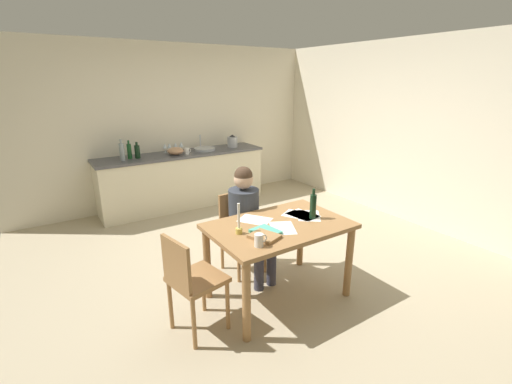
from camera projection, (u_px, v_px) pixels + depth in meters
ground_plane at (257, 260)px, 4.14m from camera, size 5.20×5.20×0.04m
wall_back at (172, 126)px, 5.81m from camera, size 5.20×0.12×2.60m
wall_right at (405, 132)px, 5.08m from camera, size 0.12×5.20×2.60m
kitchen_counter at (184, 179)px, 5.78m from camera, size 2.73×0.64×0.90m
dining_table at (279, 236)px, 3.23m from camera, size 1.28×0.84×0.76m
chair_at_table at (240, 228)px, 3.79m from camera, size 0.42×0.42×0.87m
person_seated at (247, 216)px, 3.61m from camera, size 0.34×0.60×1.19m
chair_side_empty at (191, 279)px, 2.79m from camera, size 0.47×0.47×0.89m
coffee_mug at (259, 240)px, 2.75m from camera, size 0.11×0.07×0.11m
candlestick at (239, 225)px, 2.98m from camera, size 0.06×0.06×0.28m
book_magazine at (264, 236)px, 2.91m from camera, size 0.26×0.28×0.03m
book_cookery at (265, 232)px, 3.00m from camera, size 0.23×0.26×0.03m
paper_letter at (299, 215)px, 3.41m from camera, size 0.33×0.36×0.00m
paper_bill at (255, 220)px, 3.29m from camera, size 0.34×0.36×0.00m
paper_envelope at (303, 215)px, 3.41m from camera, size 0.26×0.33×0.00m
paper_receipt at (283, 228)px, 3.11m from camera, size 0.32×0.36×0.00m
paper_notice at (309, 216)px, 3.39m from camera, size 0.35×0.36×0.00m
wine_bottle_on_table at (313, 206)px, 3.29m from camera, size 0.06×0.06×0.30m
sink_unit at (204, 149)px, 5.85m from camera, size 0.36×0.36×0.24m
bottle_oil at (122, 152)px, 5.05m from camera, size 0.07×0.07×0.32m
bottle_vinegar at (129, 151)px, 5.19m from camera, size 0.06×0.06×0.28m
bottle_wine_red at (137, 151)px, 5.23m from camera, size 0.08×0.08×0.24m
mixing_bowl at (176, 151)px, 5.49m from camera, size 0.26×0.26×0.12m
stovetop_kettle at (232, 141)px, 6.10m from camera, size 0.18×0.18×0.22m
wine_glass_near_sink at (181, 144)px, 5.76m from camera, size 0.07×0.07×0.15m
wine_glass_by_kettle at (175, 145)px, 5.71m from camera, size 0.07×0.07×0.15m
wine_glass_back_left at (169, 146)px, 5.65m from camera, size 0.07×0.07×0.15m
wine_glass_back_right at (165, 146)px, 5.61m from camera, size 0.07×0.07×0.15m
teacup_on_counter at (187, 151)px, 5.52m from camera, size 0.11×0.07×0.10m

